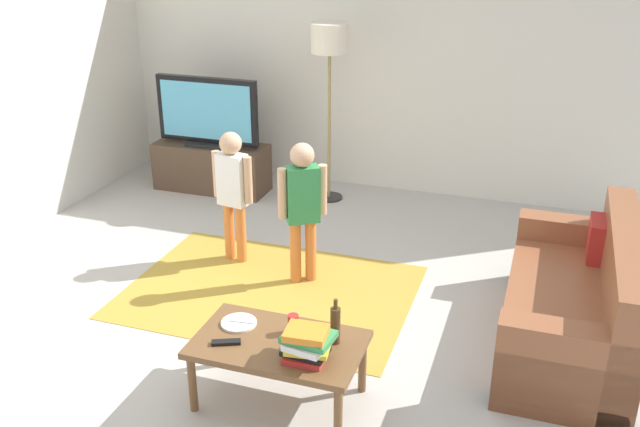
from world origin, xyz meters
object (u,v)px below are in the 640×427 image
floor_lamp (330,48)px  tv_stand (212,167)px  bottle (335,325)px  book_stack (307,343)px  soda_can (293,324)px  plate (239,323)px  tv (207,112)px  tv_remote (226,342)px  coffee_table (278,348)px  couch (580,308)px  child_near_tv (233,185)px  child_center (303,200)px

floor_lamp → tv_stand: bearing=-173.1°
bottle → floor_lamp: bearing=108.7°
floor_lamp → book_stack: 3.63m
soda_can → plate: bearing=-176.7°
tv → soda_can: tv is taller
bottle → soda_can: size_ratio=2.41×
tv_stand → tv_remote: bearing=-61.8°
bottle → tv_stand: bearing=127.9°
coffee_table → book_stack: (0.22, -0.12, 0.16)m
tv → couch: size_ratio=0.61×
couch → soda_can: couch is taller
tv → couch: tv is taller
floor_lamp → plate: bearing=-82.0°
tv → floor_lamp: (1.26, 0.17, 0.70)m
tv_stand → couch: couch is taller
tv_stand → soda_can: bearing=-55.3°
tv → floor_lamp: size_ratio=0.62×
child_near_tv → book_stack: bearing=-54.1°
tv_stand → coffee_table: tv_stand is taller
couch → floor_lamp: size_ratio=1.01×
soda_can → tv_remote: bearing=-144.0°
couch → soda_can: 1.99m
soda_can → plate: 0.35m
child_near_tv → child_center: (0.67, -0.17, 0.02)m
couch → plate: bearing=-151.0°
coffee_table → tv_remote: bearing=-156.8°
tv_stand → soda_can: size_ratio=10.00×
couch → coffee_table: bearing=-144.6°
coffee_table → tv_stand: bearing=123.0°
child_near_tv → soda_can: child_near_tv is taller
tv_stand → tv: 0.60m
tv → tv_remote: tv is taller
floor_lamp → tv_remote: (0.46, -3.35, -1.11)m
tv → floor_lamp: bearing=7.8°
tv → plate: (1.70, -2.96, -0.42)m
tv → child_near_tv: tv is taller
coffee_table → book_stack: book_stack is taller
tv_stand → child_center: size_ratio=1.04×
couch → book_stack: couch is taller
tv_stand → tv_remote: (1.72, -3.20, 0.19)m
couch → child_center: bearing=172.8°
coffee_table → bottle: (0.32, 0.10, 0.17)m
tv_remote → plate: bearing=71.3°
bottle → coffee_table: bearing=-162.6°
tv → child_center: (1.62, -1.58, -0.15)m
couch → child_center: size_ratio=1.55×
tv_stand → plate: (1.70, -2.98, 0.18)m
book_stack → tv_remote: bearing=-179.9°
coffee_table → tv_remote: 0.31m
floor_lamp → bottle: size_ratio=6.15×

